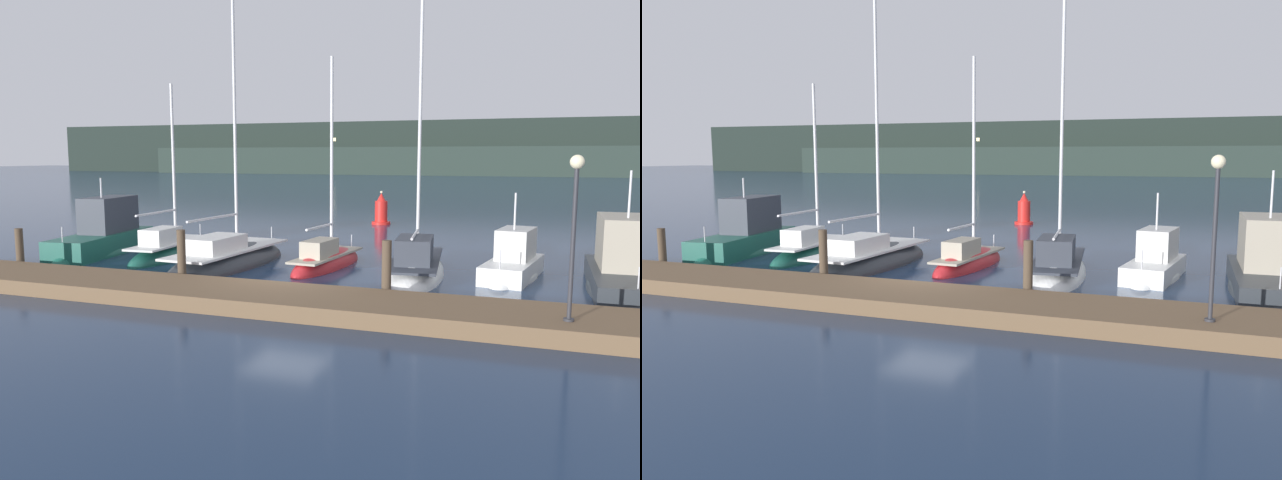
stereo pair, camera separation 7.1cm
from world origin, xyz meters
TOP-DOWN VIEW (x-y plane):
  - ground_plane at (0.00, 0.00)m, footprint 400.00×400.00m
  - dock at (0.00, -2.24)m, footprint 28.61×2.80m
  - mooring_pile_0 at (-10.35, -0.59)m, footprint 0.28×0.28m
  - mooring_pile_1 at (-3.45, -0.59)m, footprint 0.28×0.28m
  - mooring_pile_2 at (3.45, -0.59)m, footprint 0.28×0.28m
  - motorboat_berth_1 at (-10.47, 4.10)m, footprint 3.01×6.98m
  - sailboat_berth_2 at (-7.09, 4.12)m, footprint 1.96×5.95m
  - sailboat_berth_3 at (-3.75, 3.09)m, footprint 2.67×7.77m
  - sailboat_berth_4 at (-0.16, 4.30)m, footprint 1.81×5.58m
  - sailboat_berth_5 at (3.40, 3.85)m, footprint 2.85×7.10m
  - motorboat_berth_6 at (6.67, 4.57)m, footprint 2.23×4.69m
  - motorboat_berth_7 at (10.11, 3.65)m, footprint 2.28×6.92m
  - channel_buoy at (-2.08, 19.67)m, footprint 1.17×1.17m
  - dock_lamppost at (8.34, -2.73)m, footprint 0.32×0.32m
  - hillside_backdrop at (-2.13, 129.24)m, footprint 240.00×23.00m

SIDE VIEW (x-z plane):
  - ground_plane at x=0.00m, z-range 0.00..0.00m
  - sailboat_berth_3 at x=-3.75m, z-range -6.14..6.37m
  - sailboat_berth_4 at x=-0.16m, z-range -4.19..4.43m
  - sailboat_berth_2 at x=-7.09m, z-range -3.78..4.06m
  - sailboat_berth_5 at x=3.40m, z-range -5.36..5.67m
  - dock at x=0.00m, z-range 0.00..0.45m
  - motorboat_berth_6 at x=6.67m, z-range -1.45..2.03m
  - motorboat_berth_1 at x=-10.47m, z-range -1.54..2.42m
  - motorboat_berth_7 at x=10.11m, z-range -1.70..2.60m
  - channel_buoy at x=-2.08m, z-range -0.25..1.83m
  - mooring_pile_0 at x=-10.35m, z-range 0.00..1.61m
  - mooring_pile_2 at x=3.45m, z-range 0.00..1.83m
  - mooring_pile_1 at x=-3.45m, z-range 0.00..1.85m
  - dock_lamppost at x=8.34m, z-range 1.11..4.93m
  - hillside_backdrop at x=-2.13m, z-range -0.48..11.67m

